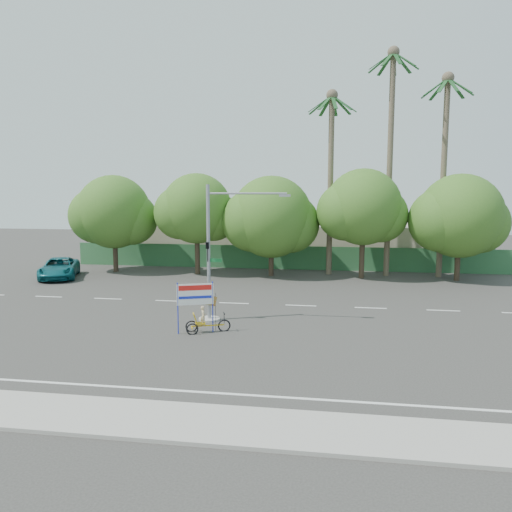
# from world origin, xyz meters

# --- Properties ---
(ground) EXTENTS (120.00, 120.00, 0.00)m
(ground) POSITION_xyz_m (0.00, 0.00, 0.00)
(ground) COLOR #33302D
(ground) RESTS_ON ground
(sidewalk_near) EXTENTS (50.00, 2.40, 0.12)m
(sidewalk_near) POSITION_xyz_m (0.00, -7.50, 0.06)
(sidewalk_near) COLOR gray
(sidewalk_near) RESTS_ON ground
(fence) EXTENTS (38.00, 0.08, 2.00)m
(fence) POSITION_xyz_m (0.00, 21.50, 1.00)
(fence) COLOR #336B3D
(fence) RESTS_ON ground
(building_left) EXTENTS (12.00, 8.00, 4.00)m
(building_left) POSITION_xyz_m (-10.00, 26.00, 2.00)
(building_left) COLOR #C1B099
(building_left) RESTS_ON ground
(building_right) EXTENTS (14.00, 8.00, 3.60)m
(building_right) POSITION_xyz_m (8.00, 26.00, 1.80)
(building_right) COLOR #C1B099
(building_right) RESTS_ON ground
(tree_far_left) EXTENTS (7.14, 6.00, 7.96)m
(tree_far_left) POSITION_xyz_m (-14.05, 18.00, 4.76)
(tree_far_left) COLOR #473828
(tree_far_left) RESTS_ON ground
(tree_left) EXTENTS (6.66, 5.60, 8.07)m
(tree_left) POSITION_xyz_m (-7.05, 18.00, 5.06)
(tree_left) COLOR #473828
(tree_left) RESTS_ON ground
(tree_center) EXTENTS (7.62, 6.40, 7.85)m
(tree_center) POSITION_xyz_m (-1.05, 18.00, 4.47)
(tree_center) COLOR #473828
(tree_center) RESTS_ON ground
(tree_right) EXTENTS (6.90, 5.80, 8.36)m
(tree_right) POSITION_xyz_m (5.95, 18.00, 5.24)
(tree_right) COLOR #473828
(tree_right) RESTS_ON ground
(tree_far_right) EXTENTS (7.38, 6.20, 7.94)m
(tree_far_right) POSITION_xyz_m (12.95, 18.00, 4.64)
(tree_far_right) COLOR #473828
(tree_far_right) RESTS_ON ground
(palm_tall) EXTENTS (3.73, 3.79, 17.45)m
(palm_tall) POSITION_xyz_m (8.00, 19.50, 10.46)
(palm_tall) COLOR #70604C
(palm_tall) RESTS_ON ground
(palm_mid) EXTENTS (3.73, 3.79, 15.45)m
(palm_mid) POSITION_xyz_m (12.00, 19.50, 9.40)
(palm_mid) COLOR #70604C
(palm_mid) RESTS_ON ground
(palm_short) EXTENTS (3.73, 3.79, 14.45)m
(palm_short) POSITION_xyz_m (3.50, 19.50, 8.86)
(palm_short) COLOR #70604C
(palm_short) RESTS_ON ground
(traffic_signal) EXTENTS (4.72, 1.10, 7.00)m
(traffic_signal) POSITION_xyz_m (-2.20, 3.98, 2.92)
(traffic_signal) COLOR gray
(traffic_signal) RESTS_ON ground
(trike_billboard) EXTENTS (2.39, 1.11, 2.49)m
(trike_billboard) POSITION_xyz_m (-2.33, 1.66, 1.00)
(trike_billboard) COLOR black
(trike_billboard) RESTS_ON ground
(pickup_truck) EXTENTS (4.45, 6.10, 1.54)m
(pickup_truck) POSITION_xyz_m (-17.00, 14.48, 0.77)
(pickup_truck) COLOR #0D5760
(pickup_truck) RESTS_ON ground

